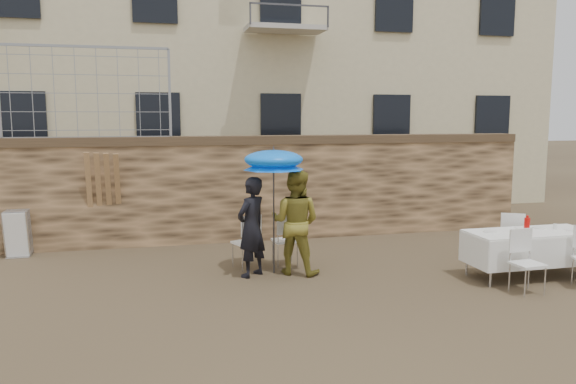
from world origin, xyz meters
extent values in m
plane|color=brown|center=(0.00, 0.00, 0.00)|extent=(80.00, 80.00, 0.00)
cube|color=brown|center=(0.00, 5.00, 1.10)|extent=(13.00, 0.50, 2.20)
imported|color=black|center=(-0.23, 2.19, 0.84)|extent=(0.72, 0.70, 1.67)
imported|color=#AE9E35|center=(0.52, 2.19, 0.89)|extent=(1.09, 1.03, 1.78)
cylinder|color=#3F3F44|center=(0.17, 2.29, 0.89)|extent=(0.03, 0.03, 1.77)
cone|color=#0A70FC|center=(0.17, 2.29, 1.88)|extent=(1.03, 1.03, 0.22)
cube|color=white|center=(4.25, 1.05, 0.75)|extent=(2.10, 0.85, 0.05)
cylinder|color=silver|center=(3.30, 0.70, 0.37)|extent=(0.04, 0.04, 0.74)
cylinder|color=silver|center=(3.30, 1.39, 0.37)|extent=(0.04, 0.04, 0.74)
cylinder|color=silver|center=(5.20, 1.39, 0.37)|extent=(0.04, 0.04, 0.74)
cylinder|color=red|center=(4.05, 0.90, 0.91)|extent=(0.09, 0.09, 0.26)
camera|label=1|loc=(-1.79, -6.82, 2.67)|focal=35.00mm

